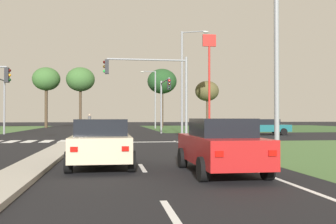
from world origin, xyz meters
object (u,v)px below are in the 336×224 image
car_beige_fourth (101,143)px  street_lamp_third (154,96)px  pedestrian_at_median (90,121)px  treeline_fifth (162,82)px  car_red_second (221,145)px  treeline_sixth (207,91)px  car_teal_near (265,127)px  street_lamp_near (271,38)px  traffic_signal_far_right (164,95)px  traffic_signal_near_right (156,82)px  treeline_third (46,80)px  street_lamp_second (184,77)px  fastfood_pole_sign (209,61)px  treeline_fourth (80,80)px

car_beige_fourth → street_lamp_third: size_ratio=0.49×
pedestrian_at_median → treeline_fifth: treeline_fifth is taller
car_red_second → treeline_sixth: 54.63m
car_teal_near → street_lamp_near: (-7.90, -19.77, 4.04)m
car_teal_near → traffic_signal_far_right: size_ratio=0.80×
traffic_signal_near_right → treeline_third: 39.39m
street_lamp_second → pedestrian_at_median: size_ratio=5.13×
treeline_fifth → treeline_sixth: bearing=9.0°
fastfood_pole_sign → treeline_sixth: 13.59m
car_teal_near → treeline_fourth: (-18.93, 28.95, 6.87)m
car_beige_fourth → treeline_fifth: bearing=80.2°
car_teal_near → traffic_signal_far_right: 9.94m
treeline_third → car_red_second: bearing=-75.9°
car_red_second → street_lamp_second: (3.52, 23.98, 4.51)m
car_red_second → treeline_fourth: treeline_fourth is taller
street_lamp_second → treeline_fourth: bearing=111.9°
car_red_second → treeline_fifth: size_ratio=0.46×
treeline_sixth → treeline_fourth: bearing=-178.7°
car_red_second → treeline_fourth: size_ratio=0.46×
car_teal_near → car_beige_fourth: bearing=146.0°
traffic_signal_far_right → fastfood_pole_sign: size_ratio=0.45×
treeline_fourth → pedestrian_at_median: bearing=-83.0°
street_lamp_near → street_lamp_third: size_ratio=1.01×
car_beige_fourth → car_teal_near: bearing=56.0°
street_lamp_second → treeline_third: street_lamp_second is taller
car_red_second → traffic_signal_far_right: bearing=85.7°
street_lamp_third → treeline_third: 17.76m
street_lamp_second → street_lamp_third: street_lamp_second is taller
traffic_signal_near_right → treeline_fifth: size_ratio=0.61×
car_beige_fourth → traffic_signal_far_right: size_ratio=0.73×
car_red_second → traffic_signal_near_right: 15.39m
car_red_second → street_lamp_near: 6.23m
car_teal_near → traffic_signal_far_right: bearing=73.5°
traffic_signal_far_right → treeline_fourth: 28.31m
street_lamp_near → street_lamp_second: size_ratio=0.89×
car_beige_fourth → street_lamp_third: street_lamp_third is taller
car_teal_near → car_red_second: size_ratio=1.03×
car_beige_fourth → treeline_fourth: treeline_fourth is taller
traffic_signal_far_right → street_lamp_second: size_ratio=0.60×
pedestrian_at_median → fastfood_pole_sign: 19.04m
car_red_second → fastfood_pole_sign: 42.02m
traffic_signal_near_right → treeline_third: size_ratio=0.61×
traffic_signal_far_right → car_beige_fourth: bearing=-102.6°
car_red_second → fastfood_pole_sign: (9.99, 39.94, 8.42)m
car_beige_fourth → treeline_fourth: size_ratio=0.43×
street_lamp_near → treeline_fifth: size_ratio=0.89×
fastfood_pole_sign → traffic_signal_near_right: bearing=-112.1°
street_lamp_second → street_lamp_near: bearing=-91.1°
car_red_second → treeline_third: bearing=104.1°
traffic_signal_far_right → street_lamp_third: bearing=86.5°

